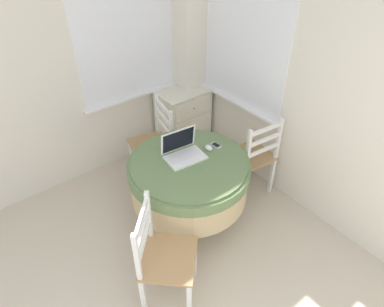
% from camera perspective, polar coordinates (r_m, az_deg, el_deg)
% --- Properties ---
extents(corner_room_shell, '(4.61, 4.92, 2.55)m').
position_cam_1_polar(corner_room_shell, '(2.79, -1.79, 10.06)').
color(corner_room_shell, silver).
rests_on(corner_room_shell, ground_plane).
extents(round_dining_table, '(1.06, 1.06, 0.74)m').
position_cam_1_polar(round_dining_table, '(3.01, -0.50, -3.88)').
color(round_dining_table, '#4C3D2D').
rests_on(round_dining_table, ground_plane).
extents(laptop, '(0.36, 0.28, 0.23)m').
position_cam_1_polar(laptop, '(2.94, -1.53, 0.36)').
color(laptop, white).
rests_on(laptop, round_dining_table).
extents(computer_mouse, '(0.05, 0.08, 0.04)m').
position_cam_1_polar(computer_mouse, '(3.03, 2.79, 0.97)').
color(computer_mouse, white).
rests_on(computer_mouse, round_dining_table).
extents(cell_phone, '(0.07, 0.11, 0.01)m').
position_cam_1_polar(cell_phone, '(3.09, 4.03, 1.38)').
color(cell_phone, '#B2B7BC').
rests_on(cell_phone, round_dining_table).
extents(dining_chair_near_back_window, '(0.47, 0.50, 0.91)m').
position_cam_1_polar(dining_chair_near_back_window, '(3.63, -6.31, 1.60)').
color(dining_chair_near_back_window, '#A87F51').
rests_on(dining_chair_near_back_window, ground_plane).
extents(dining_chair_near_right_window, '(0.46, 0.43, 0.91)m').
position_cam_1_polar(dining_chair_near_right_window, '(3.47, 10.02, -0.67)').
color(dining_chair_near_right_window, '#A87F51').
rests_on(dining_chair_near_right_window, ground_plane).
extents(dining_chair_camera_near, '(0.58, 0.58, 0.91)m').
position_cam_1_polar(dining_chair_camera_near, '(2.60, -4.85, -16.85)').
color(dining_chair_camera_near, '#A87F51').
rests_on(dining_chair_camera_near, ground_plane).
extents(corner_cabinet, '(0.58, 0.44, 0.77)m').
position_cam_1_polar(corner_cabinet, '(4.16, -1.48, 5.76)').
color(corner_cabinet, silver).
rests_on(corner_cabinet, ground_plane).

